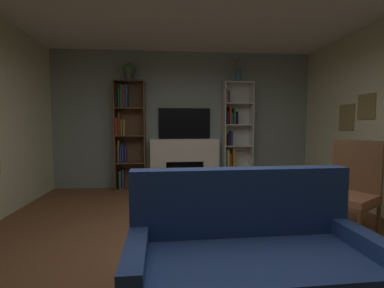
% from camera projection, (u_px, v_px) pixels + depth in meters
% --- Properties ---
extents(ground_plane, '(7.19, 7.19, 0.00)m').
position_uv_depth(ground_plane, '(202.00, 251.00, 2.86)').
color(ground_plane, brown).
extents(wall_back_accent, '(5.46, 0.06, 2.81)m').
position_uv_depth(wall_back_accent, '(184.00, 120.00, 5.76)').
color(wall_back_accent, gray).
rests_on(wall_back_accent, ground_plane).
extents(fireplace, '(1.51, 0.55, 1.02)m').
position_uv_depth(fireplace, '(185.00, 162.00, 5.67)').
color(fireplace, white).
rests_on(fireplace, ground_plane).
extents(tv, '(1.07, 0.06, 0.64)m').
position_uv_depth(tv, '(184.00, 124.00, 5.70)').
color(tv, black).
rests_on(tv, fireplace).
extents(bookshelf_left, '(0.60, 0.31, 2.18)m').
position_uv_depth(bookshelf_left, '(127.00, 135.00, 5.53)').
color(bookshelf_left, brown).
rests_on(bookshelf_left, ground_plane).
extents(bookshelf_right, '(0.60, 0.32, 2.18)m').
position_uv_depth(bookshelf_right, '(234.00, 141.00, 5.73)').
color(bookshelf_right, silver).
rests_on(bookshelf_right, ground_plane).
extents(potted_plant, '(0.23, 0.23, 0.34)m').
position_uv_depth(potted_plant, '(129.00, 71.00, 5.41)').
color(potted_plant, '#4D514E').
rests_on(potted_plant, bookshelf_left).
extents(vase_with_flowers, '(0.11, 0.11, 0.48)m').
position_uv_depth(vase_with_flowers, '(238.00, 73.00, 5.61)').
color(vase_with_flowers, teal).
rests_on(vase_with_flowers, bookshelf_right).
extents(couch, '(1.76, 0.86, 0.98)m').
position_uv_depth(couch, '(251.00, 267.00, 1.95)').
color(couch, '#2C478A').
rests_on(couch, ground_plane).
extents(armchair, '(0.79, 0.79, 1.13)m').
position_uv_depth(armchair, '(350.00, 188.00, 3.35)').
color(armchair, brown).
rests_on(armchair, ground_plane).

